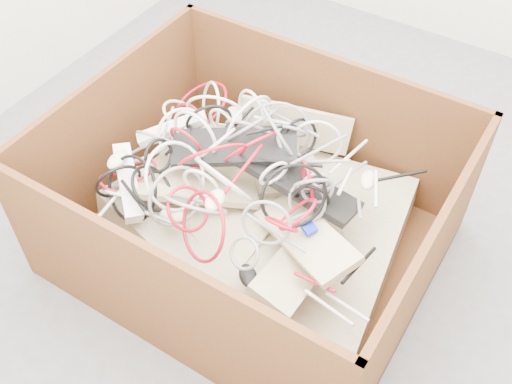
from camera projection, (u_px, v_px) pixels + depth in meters
The scene contains 8 objects.
ground at pixel (303, 210), 2.49m from camera, with size 3.00×3.00×0.00m, color #535356.
cardboard_box at pixel (249, 222), 2.26m from camera, with size 1.28×1.06×0.60m.
keyboard_pile at pixel (257, 199), 2.16m from camera, with size 0.91×0.97×0.32m.
mice_scatter at pixel (224, 192), 2.08m from camera, with size 0.86×0.65×0.22m.
power_strip_left at pixel (172, 129), 2.26m from camera, with size 0.26×0.05×0.04m, color white.
power_strip_right at pixel (128, 182), 2.12m from camera, with size 0.31×0.06×0.04m, color white.
vga_plug at pixel (309, 228), 1.96m from camera, with size 0.04×0.04×0.02m, color #0C19BB.
cable_tangle at pixel (221, 155), 2.14m from camera, with size 1.14×0.85×0.42m.
Camera 1 is at (0.71, -1.48, 1.88)m, focal length 43.06 mm.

